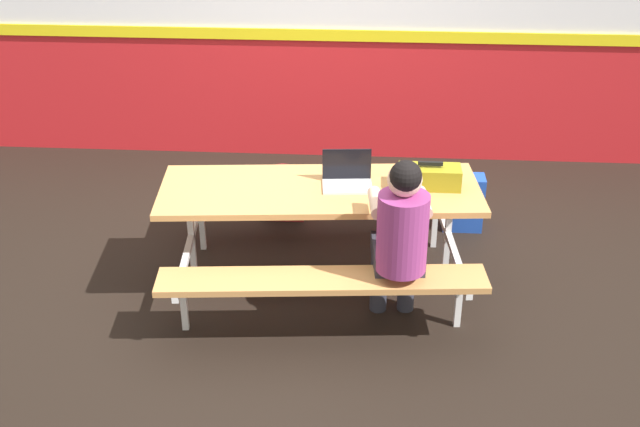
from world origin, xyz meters
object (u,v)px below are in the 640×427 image
picnic_table_main (320,210)px  tote_bag_bright (283,196)px  laptop_silver (347,178)px  backpack_dark (463,203)px  toolbox_grey (429,177)px  student_nearer (401,233)px

picnic_table_main → tote_bag_bright: bearing=110.6°
picnic_table_main → laptop_silver: (0.17, 0.05, 0.21)m
tote_bag_bright → backpack_dark: bearing=-2.7°
picnic_table_main → toolbox_grey: toolbox_grey is taller
picnic_table_main → toolbox_grey: 0.75m
picnic_table_main → tote_bag_bright: 1.10m
picnic_table_main → backpack_dark: size_ratio=4.86×
laptop_silver → backpack_dark: bearing=44.0°
laptop_silver → tote_bag_bright: bearing=120.5°
toolbox_grey → tote_bag_bright: toolbox_grey is taller
student_nearer → backpack_dark: (0.54, 1.41, -0.49)m
picnic_table_main → student_nearer: student_nearer is taller
picnic_table_main → student_nearer: bearing=-45.1°
laptop_silver → tote_bag_bright: laptop_silver is taller
laptop_silver → tote_bag_bright: size_ratio=0.79×
backpack_dark → toolbox_grey: bearing=-112.3°
student_nearer → toolbox_grey: 0.62m
toolbox_grey → tote_bag_bright: 1.53m
toolbox_grey → backpack_dark: size_ratio=0.91×
picnic_table_main → toolbox_grey: size_ratio=5.35×
backpack_dark → student_nearer: bearing=-110.9°
student_nearer → tote_bag_bright: size_ratio=2.81×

